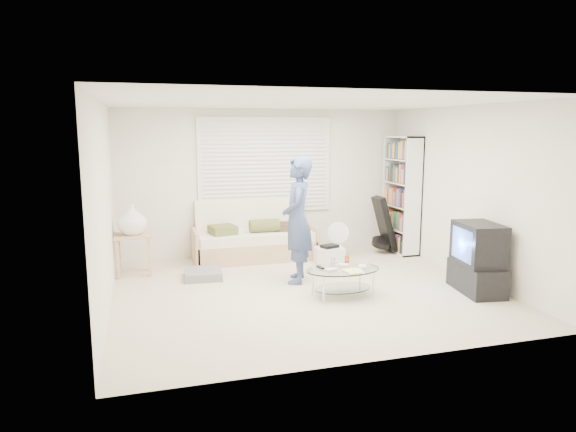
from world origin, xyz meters
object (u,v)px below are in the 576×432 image
object	(u,v)px
bookshelf	(401,195)
coffee_table	(343,274)
futon_sofa	(254,240)
tv_unit	(478,259)

from	to	relation	value
bookshelf	coffee_table	size ratio (longest dim) A/B	2.01
futon_sofa	bookshelf	size ratio (longest dim) A/B	0.99
futon_sofa	tv_unit	size ratio (longest dim) A/B	2.17
futon_sofa	bookshelf	xyz separation A→B (m)	(2.60, -0.20, 0.70)
bookshelf	coffee_table	bearing A→B (deg)	-133.09
coffee_table	bookshelf	bearing A→B (deg)	46.91
coffee_table	futon_sofa	bearing A→B (deg)	107.05
futon_sofa	coffee_table	world-z (taller)	futon_sofa
futon_sofa	tv_unit	world-z (taller)	futon_sofa
bookshelf	coffee_table	distance (m)	2.89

